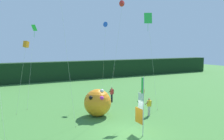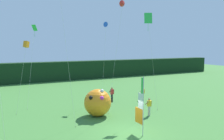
# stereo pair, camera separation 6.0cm
# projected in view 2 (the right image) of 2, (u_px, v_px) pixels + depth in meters

# --- Properties ---
(ground_plane) EXTENTS (120.00, 120.00, 0.00)m
(ground_plane) POSITION_uv_depth(u_px,v_px,m) (129.00, 133.00, 16.64)
(ground_plane) COLOR #3D7533
(distant_treeline) EXTENTS (80.00, 2.40, 3.57)m
(distant_treeline) POSITION_uv_depth(u_px,v_px,m) (48.00, 72.00, 41.85)
(distant_treeline) COLOR black
(distant_treeline) RESTS_ON ground
(banner_flag) EXTENTS (0.06, 1.03, 4.28)m
(banner_flag) POSITION_uv_depth(u_px,v_px,m) (141.00, 107.00, 16.12)
(banner_flag) COLOR #B7B7BC
(banner_flag) RESTS_ON ground
(person_near_banner) EXTENTS (0.55, 0.48, 1.57)m
(person_near_banner) POSITION_uv_depth(u_px,v_px,m) (143.00, 93.00, 26.84)
(person_near_banner) COLOR black
(person_near_banner) RESTS_ON ground
(person_mid_field) EXTENTS (0.55, 0.48, 1.65)m
(person_mid_field) POSITION_uv_depth(u_px,v_px,m) (149.00, 106.00, 20.71)
(person_mid_field) COLOR #B7B2A3
(person_mid_field) RESTS_ON ground
(person_far_left) EXTENTS (0.55, 0.48, 1.73)m
(person_far_left) POSITION_uv_depth(u_px,v_px,m) (112.00, 94.00, 25.85)
(person_far_left) COLOR black
(person_far_left) RESTS_ON ground
(inflatable_balloon) EXTENTS (2.50, 2.50, 2.57)m
(inflatable_balloon) POSITION_uv_depth(u_px,v_px,m) (98.00, 103.00, 20.58)
(inflatable_balloon) COLOR orange
(inflatable_balloon) RESTS_ON ground
(kite_orange_box_0) EXTENTS (1.40, 0.66, 6.91)m
(kite_orange_box_0) POSITION_uv_depth(u_px,v_px,m) (26.00, 45.00, 20.68)
(kite_orange_box_0) COLOR brown
(kite_orange_box_0) RESTS_ON ground
(kite_blue_delta_2) EXTENTS (0.54, 1.38, 9.25)m
(kite_blue_delta_2) POSITION_uv_depth(u_px,v_px,m) (106.00, 25.00, 26.09)
(kite_blue_delta_2) COLOR brown
(kite_blue_delta_2) RESTS_ON ground
(kite_red_delta_3) EXTENTS (1.79, 0.36, 10.67)m
(kite_red_delta_3) POSITION_uv_depth(u_px,v_px,m) (122.00, 5.00, 20.84)
(kite_red_delta_3) COLOR brown
(kite_red_delta_3) RESTS_ON ground
(kite_green_diamond_4) EXTENTS (1.84, 3.82, 8.87)m
(kite_green_diamond_4) POSITION_uv_depth(u_px,v_px,m) (34.00, 33.00, 25.50)
(kite_green_diamond_4) COLOR brown
(kite_green_diamond_4) RESTS_ON ground
(kite_green_diamond_5) EXTENTS (1.50, 0.63, 9.61)m
(kite_green_diamond_5) POSITION_uv_depth(u_px,v_px,m) (149.00, 22.00, 21.54)
(kite_green_diamond_5) COLOR brown
(kite_green_diamond_5) RESTS_ON ground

